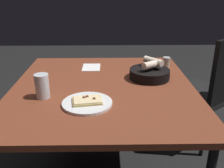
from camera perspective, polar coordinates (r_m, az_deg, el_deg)
dining_table at (r=1.49m, az=-1.97°, el=-2.47°), size 1.13×1.03×0.74m
pizza_plate at (r=1.25m, az=-5.54°, el=-4.14°), size 0.25×0.25×0.04m
bread_basket at (r=1.58m, az=8.42°, el=2.52°), size 0.24×0.24×0.12m
beer_glass at (r=1.35m, az=-15.25°, el=-0.78°), size 0.07×0.07×0.13m
pepper_shaker at (r=1.78m, az=11.96°, el=4.47°), size 0.05×0.05×0.08m
napkin at (r=1.78m, az=-4.62°, el=3.71°), size 0.16×0.12×0.00m
chair_near at (r=2.19m, az=21.52°, el=-0.49°), size 0.61×0.61×0.93m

